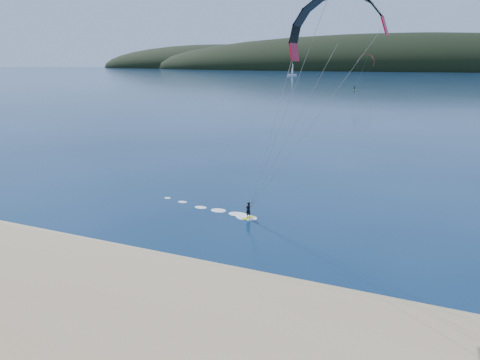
# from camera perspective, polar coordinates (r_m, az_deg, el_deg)

# --- Properties ---
(ground) EXTENTS (1800.00, 1800.00, 0.00)m
(ground) POSITION_cam_1_polar(r_m,az_deg,el_deg) (27.91, -13.98, -14.45)
(ground) COLOR #08203C
(ground) RESTS_ON ground
(wet_sand) EXTENTS (220.00, 2.50, 0.10)m
(wet_sand) POSITION_cam_1_polar(r_m,az_deg,el_deg) (31.12, -8.96, -10.78)
(wet_sand) COLOR #8D7752
(wet_sand) RESTS_ON ground
(headland) EXTENTS (1200.00, 310.00, 140.00)m
(headland) POSITION_cam_1_polar(r_m,az_deg,el_deg) (764.54, 22.66, 13.20)
(headland) COLOR black
(headland) RESTS_ON ground
(kitesurfer_near) EXTENTS (22.18, 8.25, 17.53)m
(kitesurfer_near) POSITION_cam_1_polar(r_m,az_deg,el_deg) (29.68, 11.42, 15.59)
(kitesurfer_near) COLOR yellow
(kitesurfer_near) RESTS_ON ground
(kitesurfer_far) EXTENTS (10.21, 8.61, 15.59)m
(kitesurfer_far) POSITION_cam_1_polar(r_m,az_deg,el_deg) (215.69, 16.14, 14.50)
(kitesurfer_far) COLOR yellow
(kitesurfer_far) RESTS_ON ground
(sailboat) EXTENTS (9.05, 6.16, 12.67)m
(sailboat) POSITION_cam_1_polar(r_m,az_deg,el_deg) (439.57, 6.86, 13.60)
(sailboat) COLOR white
(sailboat) RESTS_ON ground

